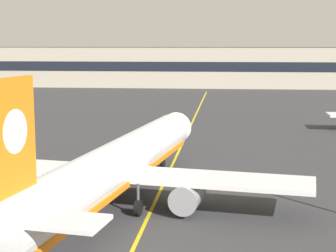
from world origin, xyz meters
The scene contains 4 objects.
taxiway_centreline centered at (0.00, 30.00, 0.00)m, with size 0.30×180.00×0.01m, color yellow.
airliner_foreground centered at (-3.39, 13.02, 3.37)m, with size 32.35×41.36×11.65m.
safety_cone_by_nose_gear centered at (-2.84, 29.98, 0.26)m, with size 0.44×0.44×0.55m.
terminal_building centered at (-7.90, 135.35, 6.28)m, with size 138.18×12.40×12.55m.
Camera 1 is at (5.08, -29.65, 13.46)m, focal length 57.77 mm.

